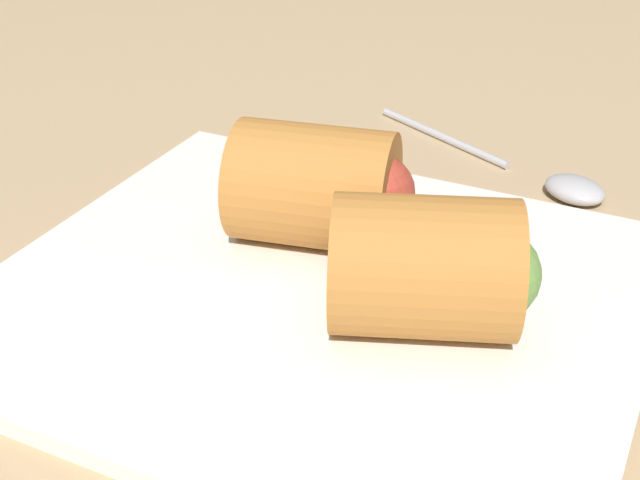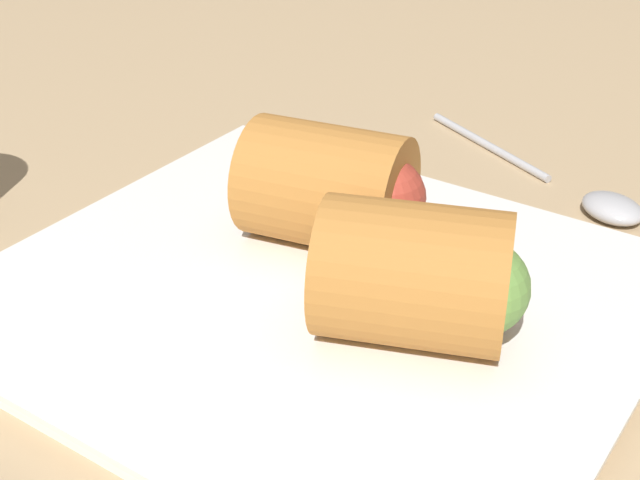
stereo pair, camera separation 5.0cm
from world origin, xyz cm
name	(u,v)px [view 2 (the right image)]	position (x,y,z in cm)	size (l,w,h in cm)	color
table_surface	(281,318)	(0.00, 0.00, 1.00)	(180.00, 140.00, 2.00)	tan
serving_plate	(320,298)	(-2.05, -0.33, 2.76)	(28.96, 25.83, 1.50)	white
roll_front_left	(338,188)	(-0.60, -4.01, 6.47)	(9.05, 7.30, 5.93)	#B77533
roll_front_right	(426,276)	(-7.76, 0.50, 6.47)	(9.22, 8.24, 5.93)	#B77533
spoon	(588,196)	(-8.61, -17.62, 2.57)	(16.89, 9.33, 1.27)	#B2B2B7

